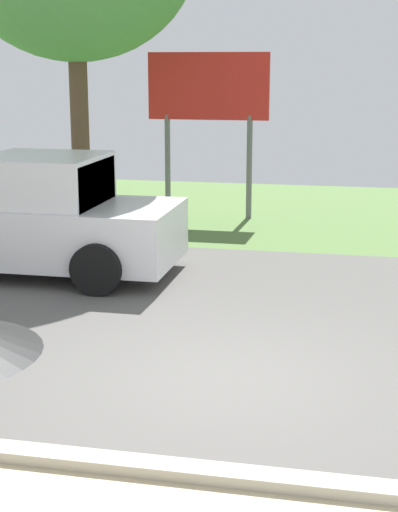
% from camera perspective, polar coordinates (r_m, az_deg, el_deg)
% --- Properties ---
extents(ground_plane, '(40.00, 22.00, 0.20)m').
position_cam_1_polar(ground_plane, '(11.16, 4.32, -3.51)').
color(ground_plane, '#565451').
extents(pickup_truck, '(5.20, 2.28, 1.88)m').
position_cam_1_polar(pickup_truck, '(12.85, -13.07, 2.70)').
color(pickup_truck, silver).
rests_on(pickup_truck, ground_plane).
extents(roadside_billboard, '(2.60, 0.12, 3.50)m').
position_cam_1_polar(roadside_billboard, '(16.96, 0.67, 11.37)').
color(roadside_billboard, slate).
rests_on(roadside_billboard, ground_plane).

